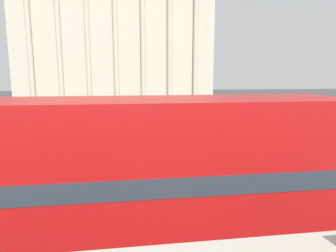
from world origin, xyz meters
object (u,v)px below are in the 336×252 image
object	(u,v)px
plaza_building_left	(116,42)
double_decker_bus	(141,177)
pedestrian_yellow	(140,166)
traffic_light_mid	(181,114)
traffic_light_near	(319,128)
pedestrian_black	(183,125)

from	to	relation	value
plaza_building_left	double_decker_bus	bearing A→B (deg)	-88.19
double_decker_bus	pedestrian_yellow	xyz separation A→B (m)	(0.22, 5.62, -1.47)
traffic_light_mid	pedestrian_yellow	size ratio (longest dim) A/B	2.08
traffic_light_near	traffic_light_mid	xyz separation A→B (m)	(-4.57, 8.52, -0.37)
traffic_light_mid	pedestrian_yellow	xyz separation A→B (m)	(-3.27, -7.62, -1.32)
pedestrian_black	pedestrian_yellow	bearing A→B (deg)	-145.11
plaza_building_left	pedestrian_yellow	xyz separation A→B (m)	(1.89, -47.14, -10.20)
plaza_building_left	traffic_light_near	world-z (taller)	plaza_building_left
pedestrian_yellow	traffic_light_mid	bearing A→B (deg)	-16.49
traffic_light_mid	pedestrian_black	size ratio (longest dim) A/B	1.89
pedestrian_yellow	pedestrian_black	xyz separation A→B (m)	(3.90, 9.91, 0.11)
double_decker_bus	traffic_light_mid	xyz separation A→B (m)	(3.49, 13.24, -0.15)
double_decker_bus	pedestrian_black	bearing A→B (deg)	81.01
traffic_light_near	pedestrian_yellow	bearing A→B (deg)	173.45
traffic_light_near	pedestrian_black	size ratio (longest dim) A/B	2.22
double_decker_bus	plaza_building_left	distance (m)	53.50
traffic_light_near	pedestrian_black	distance (m)	11.62
pedestrian_black	traffic_light_mid	bearing A→B (deg)	-138.93
traffic_light_mid	pedestrian_yellow	world-z (taller)	traffic_light_mid
double_decker_bus	traffic_light_mid	size ratio (longest dim) A/B	2.98
double_decker_bus	plaza_building_left	xyz separation A→B (m)	(-1.66, 52.76, 8.73)
traffic_light_mid	pedestrian_black	bearing A→B (deg)	74.73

